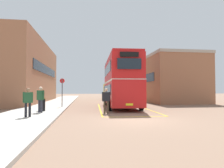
% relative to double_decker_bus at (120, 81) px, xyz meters
% --- Properties ---
extents(ground_plane, '(135.60, 135.60, 0.00)m').
position_rel_double_decker_bus_xyz_m(ground_plane, '(-0.50, 6.06, -2.51)').
color(ground_plane, '#846651').
extents(sidewalk_left, '(4.00, 57.60, 0.14)m').
position_rel_double_decker_bus_xyz_m(sidewalk_left, '(-7.00, 8.46, -2.44)').
color(sidewalk_left, '#B2ADA3').
rests_on(sidewalk_left, ground).
extents(brick_building_left, '(5.61, 19.32, 7.95)m').
position_rel_double_decker_bus_xyz_m(brick_building_left, '(-11.37, 9.10, 1.46)').
color(brick_building_left, '#9E6647').
rests_on(brick_building_left, ground).
extents(depot_building_right, '(6.87, 16.25, 6.40)m').
position_rel_double_decker_bus_xyz_m(depot_building_right, '(8.37, 10.61, 0.69)').
color(depot_building_right, '#9E6647').
rests_on(depot_building_right, ground).
extents(double_decker_bus, '(3.22, 10.08, 4.75)m').
position_rel_double_decker_bus_xyz_m(double_decker_bus, '(0.00, 0.00, 0.00)').
color(double_decker_bus, black).
rests_on(double_decker_bus, ground).
extents(single_deck_bus, '(3.19, 9.11, 3.02)m').
position_rel_double_decker_bus_xyz_m(single_deck_bus, '(1.93, 18.00, -0.87)').
color(single_deck_bus, black).
rests_on(single_deck_bus, ground).
extents(pedestrian_boarding, '(0.59, 0.33, 1.79)m').
position_rel_double_decker_bus_xyz_m(pedestrian_boarding, '(-1.92, -5.05, -1.46)').
color(pedestrian_boarding, '#473828').
rests_on(pedestrian_boarding, ground).
extents(pedestrian_waiting_near, '(0.53, 0.48, 1.77)m').
position_rel_double_decker_bus_xyz_m(pedestrian_waiting_near, '(-6.43, -5.02, -1.34)').
color(pedestrian_waiting_near, '#2D2D38').
rests_on(pedestrian_waiting_near, sidewalk_left).
extents(pedestrian_waiting_far, '(0.52, 0.41, 1.66)m').
position_rel_double_decker_bus_xyz_m(pedestrian_waiting_far, '(-6.64, -7.30, -1.42)').
color(pedestrian_waiting_far, black).
rests_on(pedestrian_waiting_far, sidewalk_left).
extents(litter_bin, '(0.48, 0.48, 0.94)m').
position_rel_double_decker_bus_xyz_m(litter_bin, '(-6.54, -3.92, -1.90)').
color(litter_bin, black).
rests_on(litter_bin, sidewalk_left).
extents(bus_stop_sign, '(0.44, 0.08, 2.61)m').
position_rel_double_decker_bus_xyz_m(bus_stop_sign, '(-5.49, -0.25, -0.80)').
color(bus_stop_sign, '#4C4C51').
rests_on(bus_stop_sign, sidewalk_left).
extents(bay_marking_yellow, '(4.79, 12.17, 0.01)m').
position_rel_double_decker_bus_xyz_m(bay_marking_yellow, '(-0.04, -1.90, -2.51)').
color(bay_marking_yellow, gold).
rests_on(bay_marking_yellow, ground).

